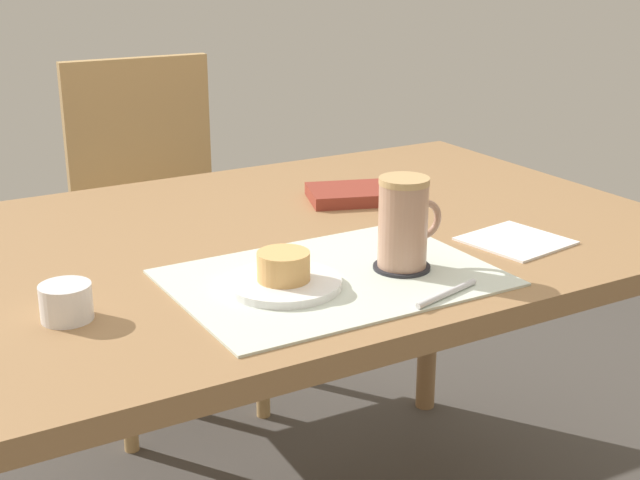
# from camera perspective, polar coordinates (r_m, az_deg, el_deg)

# --- Properties ---
(dining_table) EXTENTS (1.34, 0.90, 0.71)m
(dining_table) POSITION_cam_1_polar(r_m,az_deg,el_deg) (1.57, -1.85, -1.74)
(dining_table) COLOR #997047
(dining_table) RESTS_ON ground_plane
(wooden_chair) EXTENTS (0.44, 0.44, 0.90)m
(wooden_chair) POSITION_cam_1_polar(r_m,az_deg,el_deg) (2.35, -10.36, 1.38)
(wooden_chair) COLOR tan
(wooden_chair) RESTS_ON ground_plane
(placemat) EXTENTS (0.48, 0.34, 0.00)m
(placemat) POSITION_cam_1_polar(r_m,az_deg,el_deg) (1.34, 0.86, -2.43)
(placemat) COLOR silver
(placemat) RESTS_ON dining_table
(pastry_plate) EXTENTS (0.17, 0.17, 0.01)m
(pastry_plate) POSITION_cam_1_polar(r_m,az_deg,el_deg) (1.29, -2.34, -2.79)
(pastry_plate) COLOR white
(pastry_plate) RESTS_ON placemat
(pastry) EXTENTS (0.08, 0.08, 0.04)m
(pastry) POSITION_cam_1_polar(r_m,az_deg,el_deg) (1.28, -2.35, -1.67)
(pastry) COLOR #E0A860
(pastry) RESTS_ON pastry_plate
(coffee_coaster) EXTENTS (0.09, 0.09, 0.00)m
(coffee_coaster) POSITION_cam_1_polar(r_m,az_deg,el_deg) (1.37, 5.25, -1.73)
(coffee_coaster) COLOR #232328
(coffee_coaster) RESTS_ON placemat
(coffee_mug) EXTENTS (0.11, 0.08, 0.14)m
(coffee_mug) POSITION_cam_1_polar(r_m,az_deg,el_deg) (1.35, 5.41, 1.16)
(coffee_mug) COLOR tan
(coffee_mug) RESTS_ON coffee_coaster
(teaspoon) EXTENTS (0.13, 0.04, 0.01)m
(teaspoon) POSITION_cam_1_polar(r_m,az_deg,el_deg) (1.27, 8.12, -3.41)
(teaspoon) COLOR silver
(teaspoon) RESTS_ON placemat
(paper_napkin) EXTENTS (0.17, 0.17, 0.00)m
(paper_napkin) POSITION_cam_1_polar(r_m,az_deg,el_deg) (1.53, 12.41, -0.05)
(paper_napkin) COLOR white
(paper_napkin) RESTS_ON dining_table
(sugar_bowl) EXTENTS (0.07, 0.07, 0.05)m
(sugar_bowl) POSITION_cam_1_polar(r_m,az_deg,el_deg) (1.24, -15.94, -3.84)
(sugar_bowl) COLOR white
(sugar_bowl) RESTS_ON dining_table
(small_book) EXTENTS (0.21, 0.18, 0.02)m
(small_book) POSITION_cam_1_polar(r_m,az_deg,el_deg) (1.73, 2.30, 2.96)
(small_book) COLOR maroon
(small_book) RESTS_ON dining_table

